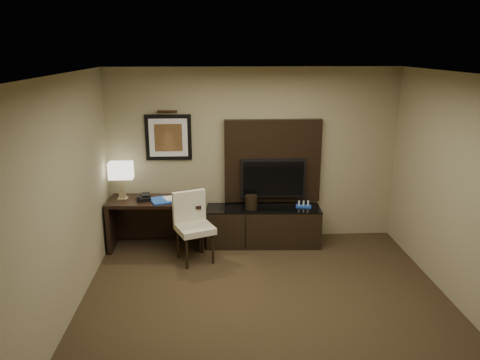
{
  "coord_description": "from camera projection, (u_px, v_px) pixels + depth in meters",
  "views": [
    {
      "loc": [
        -0.59,
        -4.6,
        2.97
      ],
      "look_at": [
        -0.24,
        1.8,
        1.15
      ],
      "focal_mm": 35.0,
      "sensor_mm": 36.0,
      "label": 1
    }
  ],
  "objects": [
    {
      "name": "wall_left",
      "position": [
        54.0,
        212.0,
        4.78
      ],
      "size": [
        0.01,
        5.0,
        2.7
      ],
      "primitive_type": "cube",
      "color": "#958C65",
      "rests_on": "floor"
    },
    {
      "name": "desk_phone",
      "position": [
        144.0,
        197.0,
        6.99
      ],
      "size": [
        0.23,
        0.22,
        0.1
      ],
      "primitive_type": null,
      "rotation": [
        0.0,
        0.0,
        0.24
      ],
      "color": "black",
      "rests_on": "desk"
    },
    {
      "name": "minibar_tray",
      "position": [
        304.0,
        204.0,
        7.21
      ],
      "size": [
        0.25,
        0.18,
        0.08
      ],
      "primitive_type": null,
      "rotation": [
        0.0,
        0.0,
        -0.19
      ],
      "color": "#1944A8",
      "rests_on": "credenza"
    },
    {
      "name": "tv",
      "position": [
        273.0,
        178.0,
        7.25
      ],
      "size": [
        1.0,
        0.08,
        0.6
      ],
      "primitive_type": "cube",
      "color": "black",
      "rests_on": "tv_wall_panel"
    },
    {
      "name": "tv_wall_panel",
      "position": [
        273.0,
        161.0,
        7.28
      ],
      "size": [
        1.5,
        0.12,
        1.3
      ],
      "primitive_type": "cube",
      "color": "black",
      "rests_on": "wall_back"
    },
    {
      "name": "wall_back",
      "position": [
        253.0,
        155.0,
        7.3
      ],
      "size": [
        4.5,
        0.01,
        2.7
      ],
      "primitive_type": "cube",
      "color": "#958C65",
      "rests_on": "floor"
    },
    {
      "name": "blue_folder",
      "position": [
        160.0,
        200.0,
        6.97
      ],
      "size": [
        0.37,
        0.42,
        0.02
      ],
      "primitive_type": "cube",
      "rotation": [
        0.0,
        0.0,
        0.35
      ],
      "color": "#1A4BAB",
      "rests_on": "desk"
    },
    {
      "name": "picture_light",
      "position": [
        167.0,
        111.0,
        6.98
      ],
      "size": [
        0.04,
        0.04,
        0.3
      ],
      "primitive_type": "cylinder",
      "color": "#3C2313",
      "rests_on": "wall_back"
    },
    {
      "name": "credenza",
      "position": [
        263.0,
        226.0,
        7.25
      ],
      "size": [
        1.76,
        0.57,
        0.6
      ],
      "primitive_type": "cube",
      "rotation": [
        0.0,
        0.0,
        -0.05
      ],
      "color": "black",
      "rests_on": "floor"
    },
    {
      "name": "desk",
      "position": [
        157.0,
        223.0,
        7.15
      ],
      "size": [
        1.46,
        0.7,
        0.76
      ],
      "primitive_type": "cube",
      "rotation": [
        0.0,
        0.0,
        -0.06
      ],
      "color": "black",
      "rests_on": "floor"
    },
    {
      "name": "artwork",
      "position": [
        168.0,
        137.0,
        7.12
      ],
      "size": [
        0.7,
        0.04,
        0.7
      ],
      "primitive_type": "cube",
      "color": "black",
      "rests_on": "wall_back"
    },
    {
      "name": "ceiling",
      "position": [
        275.0,
        76.0,
        4.53
      ],
      "size": [
        4.5,
        5.0,
        0.01
      ],
      "primitive_type": "cube",
      "color": "silver",
      "rests_on": "wall_back"
    },
    {
      "name": "floor",
      "position": [
        270.0,
        322.0,
        5.26
      ],
      "size": [
        4.5,
        5.0,
        0.01
      ],
      "primitive_type": "cube",
      "color": "#302315",
      "rests_on": "ground"
    },
    {
      "name": "ice_bucket",
      "position": [
        251.0,
        202.0,
        7.11
      ],
      "size": [
        0.2,
        0.2,
        0.21
      ],
      "primitive_type": "cylinder",
      "rotation": [
        0.0,
        0.0,
        0.08
      ],
      "color": "black",
      "rests_on": "credenza"
    },
    {
      "name": "book",
      "position": [
        164.0,
        193.0,
        6.97
      ],
      "size": [
        0.17,
        0.1,
        0.24
      ],
      "primitive_type": "imported",
      "rotation": [
        0.0,
        0.0,
        0.46
      ],
      "color": "#B4A18D",
      "rests_on": "desk"
    },
    {
      "name": "table_lamp",
      "position": [
        122.0,
        180.0,
        7.0
      ],
      "size": [
        0.42,
        0.32,
        0.6
      ],
      "primitive_type": null,
      "rotation": [
        0.0,
        0.0,
        0.34
      ],
      "color": "#9C8D61",
      "rests_on": "desk"
    },
    {
      "name": "desk_chair",
      "position": [
        195.0,
        228.0,
        6.62
      ],
      "size": [
        0.66,
        0.7,
        1.01
      ],
      "primitive_type": null,
      "rotation": [
        0.0,
        0.0,
        0.39
      ],
      "color": "beige",
      "rests_on": "floor"
    }
  ]
}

